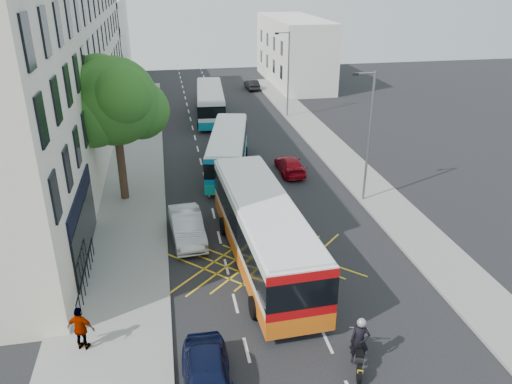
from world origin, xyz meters
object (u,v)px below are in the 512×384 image
lamp_far (287,70)px  parked_car_silver (187,227)px  bus_near (263,231)px  red_hatchback (290,165)px  parked_car_blue (207,380)px  pedestrian_far (81,329)px  lamp_near (368,131)px  motorbike (359,344)px  distant_car_grey (209,94)px  bus_mid (228,151)px  bus_far (210,102)px  distant_car_dark (252,85)px  street_tree (114,102)px

lamp_far → parked_car_silver: bearing=-115.9°
bus_near → red_hatchback: (4.29, 11.49, -1.23)m
parked_car_blue → pedestrian_far: size_ratio=2.30×
parked_car_blue → lamp_far: bearing=73.8°
parked_car_blue → lamp_near: bearing=53.4°
bus_near → motorbike: size_ratio=5.34×
motorbike → distant_car_grey: motorbike is taller
red_hatchback → distant_car_grey: 23.53m
bus_mid → bus_far: (0.16, 14.18, 0.05)m
motorbike → parked_car_silver: 12.06m
lamp_near → red_hatchback: size_ratio=1.96×
red_hatchback → bus_near: bearing=70.4°
parked_car_silver → bus_far: bearing=77.1°
bus_mid → bus_far: bus_far is taller
bus_mid → motorbike: size_ratio=4.55×
distant_car_dark → distant_car_grey: bearing=33.1°
lamp_near → parked_car_silver: 12.09m
street_tree → bus_mid: 9.40m
lamp_near → distant_car_dark: size_ratio=2.22×
lamp_near → lamp_far: size_ratio=1.00×
lamp_far → pedestrian_far: 34.76m
red_hatchback → pedestrian_far: pedestrian_far is taller
lamp_far → motorbike: bearing=-99.3°
parked_car_silver → parked_car_blue: bearing=-94.0°
street_tree → distant_car_grey: (7.91, 25.83, -5.70)m
bus_mid → pedestrian_far: (-7.97, -17.69, -0.45)m
parked_car_silver → distant_car_dark: bearing=70.4°
distant_car_grey → bus_far: bearing=-93.3°
bus_far → pedestrian_far: (-8.13, -31.87, -0.50)m
distant_car_grey → parked_car_blue: bearing=-94.7°
motorbike → parked_car_blue: 5.62m
motorbike → bus_near: bearing=123.0°
bus_near → pedestrian_far: 9.41m
bus_far → parked_car_silver: (-3.70, -23.81, -0.82)m
red_hatchback → street_tree: bearing=13.5°
street_tree → pedestrian_far: (-0.82, -13.87, -5.22)m
parked_car_silver → red_hatchback: 11.47m
street_tree → parked_car_blue: size_ratio=2.06×
parked_car_silver → distant_car_dark: (9.95, 35.79, -0.16)m
motorbike → parked_car_silver: motorbike is taller
parked_car_blue → parked_car_silver: parked_car_silver is taller
bus_near → red_hatchback: bearing=66.9°
bus_near → parked_car_blue: (-3.55, -8.01, -1.09)m
bus_near → parked_car_silver: bus_near is taller
bus_near → pedestrian_far: (-7.98, -4.95, -0.74)m
red_hatchback → bus_mid: bearing=-15.4°
bus_far → pedestrian_far: size_ratio=5.84×
bus_mid → bus_near: bearing=-78.6°
lamp_far → motorbike: lamp_far is taller
street_tree → parked_car_blue: bearing=-78.0°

